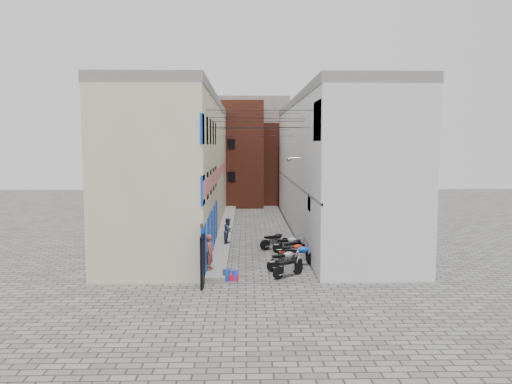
{
  "coord_description": "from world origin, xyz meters",
  "views": [
    {
      "loc": [
        -0.73,
        -20.92,
        5.95
      ],
      "look_at": [
        -0.05,
        9.92,
        3.0
      ],
      "focal_mm": 35.0,
      "sensor_mm": 36.0,
      "label": 1
    }
  ],
  "objects": [
    {
      "name": "motorcycle_a",
      "position": [
        1.21,
        1.06,
        0.52
      ],
      "size": [
        1.75,
        1.6,
        1.04
      ],
      "primitive_type": null,
      "rotation": [
        0.0,
        0.0,
        -0.87
      ],
      "color": "black",
      "rests_on": "ground"
    },
    {
      "name": "building_far_brick_left",
      "position": [
        -2.0,
        28.0,
        5.0
      ],
      "size": [
        6.0,
        6.0,
        10.0
      ],
      "primitive_type": "cube",
      "color": "brown",
      "rests_on": "ground"
    },
    {
      "name": "building_far_brick_right",
      "position": [
        3.0,
        30.0,
        4.0
      ],
      "size": [
        5.0,
        6.0,
        8.0
      ],
      "primitive_type": "cube",
      "color": "brown",
      "rests_on": "ground"
    },
    {
      "name": "water_jug_far",
      "position": [
        -1.55,
        0.5,
        0.26
      ],
      "size": [
        0.33,
        0.33,
        0.51
      ],
      "primitive_type": "cylinder",
      "rotation": [
        0.0,
        0.0,
        -0.02
      ],
      "color": "#2140A5",
      "rests_on": "ground"
    },
    {
      "name": "water_jug_near",
      "position": [
        -1.18,
        0.5,
        0.23
      ],
      "size": [
        0.29,
        0.29,
        0.45
      ],
      "primitive_type": "cylinder",
      "rotation": [
        0.0,
        0.0,
        -0.01
      ],
      "color": "blue",
      "rests_on": "ground"
    },
    {
      "name": "ground",
      "position": [
        0.0,
        0.0,
        0.0
      ],
      "size": [
        90.0,
        90.0,
        0.0
      ],
      "primitive_type": "plane",
      "color": "#54524F",
      "rests_on": "ground"
    },
    {
      "name": "motorcycle_d",
      "position": [
        1.79,
        4.18,
        0.51
      ],
      "size": [
        1.85,
        0.91,
        1.03
      ],
      "primitive_type": null,
      "rotation": [
        0.0,
        0.0,
        -1.36
      ],
      "color": "red",
      "rests_on": "ground"
    },
    {
      "name": "plinth",
      "position": [
        -2.05,
        13.0,
        0.12
      ],
      "size": [
        0.9,
        26.0,
        0.25
      ],
      "primitive_type": "cube",
      "color": "slate",
      "rests_on": "ground"
    },
    {
      "name": "person_b",
      "position": [
        -1.7,
        7.53,
        0.99
      ],
      "size": [
        0.75,
        0.85,
        1.47
      ],
      "primitive_type": "imported",
      "rotation": [
        0.0,
        0.0,
        1.27
      ],
      "color": "#383F54",
      "rests_on": "plinth"
    },
    {
      "name": "red_crate",
      "position": [
        -1.24,
        0.5,
        0.12
      ],
      "size": [
        0.43,
        0.35,
        0.25
      ],
      "primitive_type": "cube",
      "rotation": [
        0.0,
        0.0,
        0.13
      ],
      "color": "red",
      "rests_on": "ground"
    },
    {
      "name": "overhead_wires",
      "position": [
        0.0,
        7.64,
        7.12
      ],
      "size": [
        5.8,
        13.02,
        1.32
      ],
      "color": "black",
      "rests_on": "ground"
    },
    {
      "name": "far_shopfront",
      "position": [
        0.0,
        25.2,
        1.2
      ],
      "size": [
        2.0,
        0.3,
        2.4
      ],
      "primitive_type": "cube",
      "color": "black",
      "rests_on": "ground"
    },
    {
      "name": "person_a",
      "position": [
        -2.34,
        1.39,
        1.07
      ],
      "size": [
        0.49,
        0.65,
        1.64
      ],
      "primitive_type": "imported",
      "rotation": [
        0.0,
        0.0,
        1.4
      ],
      "color": "#984337",
      "rests_on": "plinth"
    },
    {
      "name": "motorcycle_e",
      "position": [
        1.9,
        5.18,
        0.54
      ],
      "size": [
        1.83,
        1.61,
        1.08
      ],
      "primitive_type": null,
      "rotation": [
        0.0,
        0.0,
        -0.91
      ],
      "color": "black",
      "rests_on": "ground"
    },
    {
      "name": "motorcycle_b",
      "position": [
        1.15,
        2.24,
        0.54
      ],
      "size": [
        1.95,
        1.3,
        1.08
      ],
      "primitive_type": null,
      "rotation": [
        0.0,
        0.0,
        -1.15
      ],
      "color": "#A7A6AB",
      "rests_on": "ground"
    },
    {
      "name": "building_left",
      "position": [
        -4.98,
        12.95,
        4.5
      ],
      "size": [
        5.1,
        27.0,
        9.0
      ],
      "color": "beige",
      "rests_on": "ground"
    },
    {
      "name": "building_right",
      "position": [
        5.0,
        13.0,
        4.51
      ],
      "size": [
        5.94,
        26.0,
        9.0
      ],
      "color": "silver",
      "rests_on": "ground"
    },
    {
      "name": "motorcycle_c",
      "position": [
        1.9,
        3.1,
        0.58
      ],
      "size": [
        2.06,
        0.79,
        1.17
      ],
      "primitive_type": null,
      "rotation": [
        0.0,
        0.0,
        -1.49
      ],
      "color": "blue",
      "rests_on": "ground"
    },
    {
      "name": "motorcycle_g",
      "position": [
        0.97,
        7.04,
        0.55
      ],
      "size": [
        1.96,
        1.38,
        1.1
      ],
      "primitive_type": null,
      "rotation": [
        0.0,
        0.0,
        -1.11
      ],
      "color": "black",
      "rests_on": "ground"
    },
    {
      "name": "motorcycle_f",
      "position": [
        1.67,
        6.02,
        0.52
      ],
      "size": [
        1.83,
        0.64,
        1.05
      ],
      "primitive_type": null,
      "rotation": [
        0.0,
        0.0,
        -1.53
      ],
      "color": "#A6A5AA",
      "rests_on": "ground"
    },
    {
      "name": "building_far_concrete",
      "position": [
        0.0,
        34.0,
        5.5
      ],
      "size": [
        8.0,
        5.0,
        11.0
      ],
      "primitive_type": "cube",
      "color": "slate",
      "rests_on": "ground"
    }
  ]
}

